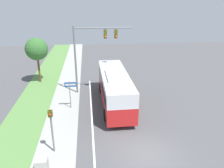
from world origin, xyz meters
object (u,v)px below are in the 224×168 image
bus (115,86)px  street_sign (70,90)px  utility_cabinet (42,166)px  signal_gantry (91,47)px  pedestrian_signal (51,125)px

bus → street_sign: size_ratio=3.64×
street_sign → utility_cabinet: size_ratio=2.69×
signal_gantry → utility_cabinet: size_ratio=7.18×
bus → signal_gantry: bearing=124.1°
bus → utility_cabinet: bearing=-121.2°
bus → utility_cabinet: size_ratio=9.82×
bus → signal_gantry: size_ratio=1.37×
signal_gantry → utility_cabinet: (-3.40, -12.21, -4.59)m
street_sign → signal_gantry: bearing=59.7°
utility_cabinet → street_sign: bearing=81.7°
bus → signal_gantry: signal_gantry is taller
signal_gantry → utility_cabinet: signal_gantry is taller
utility_cabinet → bus: bearing=58.8°
pedestrian_signal → street_sign: size_ratio=1.18×
pedestrian_signal → street_sign: pedestrian_signal is taller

